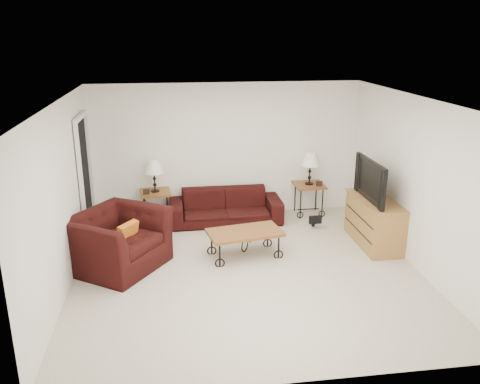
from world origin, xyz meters
The scene contains 20 objects.
ground centered at (0.00, 0.00, 0.00)m, with size 5.00×5.00×0.00m, color beige.
wall_back centered at (0.00, 2.50, 1.25)m, with size 5.00×0.02×2.50m, color white.
wall_front centered at (0.00, -2.50, 1.25)m, with size 5.00×0.02×2.50m, color white.
wall_left centered at (-2.50, 0.00, 1.25)m, with size 0.02×5.00×2.50m, color white.
wall_right centered at (2.50, 0.00, 1.25)m, with size 0.02×5.00×2.50m, color white.
ceiling centered at (0.00, 0.00, 2.50)m, with size 5.00×5.00×0.00m, color white.
doorway centered at (-2.47, 1.65, 1.02)m, with size 0.08×0.94×2.04m, color black.
sofa centered at (-0.08, 2.02, 0.30)m, with size 2.05×0.80×0.60m, color black.
side_table_left centered at (-1.35, 2.20, 0.30)m, with size 0.54×0.54×0.59m, color brown.
side_table_right centered at (1.54, 2.20, 0.30)m, with size 0.56×0.56×0.61m, color brown.
lamp_left centered at (-1.35, 2.20, 0.89)m, with size 0.33×0.33×0.59m, color black, non-canonical shape.
lamp_right centered at (1.54, 2.20, 0.91)m, with size 0.34×0.34×0.61m, color black, non-canonical shape.
photo_frame_left centered at (-1.50, 2.05, 0.64)m, with size 0.12×0.02×0.10m, color black.
photo_frame_right centered at (1.69, 2.05, 0.66)m, with size 0.12×0.02×0.10m, color black.
coffee_table centered at (0.05, 0.50, 0.21)m, with size 1.13×0.61×0.42m, color brown.
armchair centered at (-1.88, 0.40, 0.42)m, with size 1.30×1.14×0.85m, color black.
throw_pillow centered at (-1.72, 0.35, 0.52)m, with size 0.38×0.10×0.38m, color orange.
tv_stand centered at (2.23, 0.69, 0.39)m, with size 0.54×1.29×0.77m, color #AF6A41.
television centered at (2.21, 0.69, 1.11)m, with size 1.15×0.15×0.66m, color black.
backpack centered at (1.46, 1.55, 0.22)m, with size 0.34×0.26×0.44m, color black.
Camera 1 is at (-1.03, -6.55, 3.37)m, focal length 37.22 mm.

